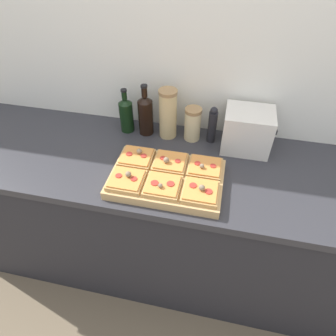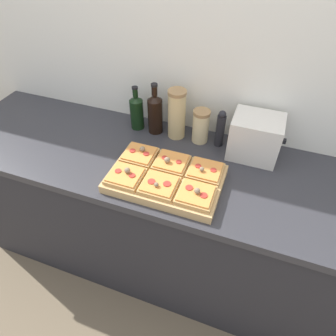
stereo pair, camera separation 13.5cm
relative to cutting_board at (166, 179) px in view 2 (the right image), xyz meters
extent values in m
plane|color=brown|center=(0.07, -0.19, -0.96)|extent=(12.00, 12.00, 0.00)
cube|color=silver|center=(0.07, 0.49, 0.29)|extent=(6.00, 0.06, 2.50)
cube|color=#232328|center=(0.07, 0.13, -0.51)|extent=(2.60, 0.64, 0.90)
cube|color=#2D2D33|center=(0.07, 0.13, -0.04)|extent=(2.63, 0.67, 0.04)
cube|color=tan|center=(0.00, 0.00, 0.00)|extent=(0.50, 0.33, 0.04)
cube|color=tan|center=(-0.16, 0.08, 0.03)|extent=(0.15, 0.14, 0.02)
cube|color=#D6843D|center=(-0.16, 0.08, 0.05)|extent=(0.14, 0.13, 0.01)
cylinder|color=#AD2D23|center=(-0.20, 0.08, 0.05)|extent=(0.03, 0.03, 0.00)
cylinder|color=#AD2D23|center=(-0.13, 0.08, 0.05)|extent=(0.03, 0.03, 0.00)
sphere|color=#7F6B51|center=(-0.15, 0.09, 0.06)|extent=(0.03, 0.03, 0.03)
cube|color=tan|center=(0.00, 0.08, 0.03)|extent=(0.15, 0.14, 0.02)
cube|color=#D6843D|center=(0.00, 0.08, 0.05)|extent=(0.14, 0.13, 0.01)
cylinder|color=#AD2D23|center=(-0.04, 0.08, 0.05)|extent=(0.03, 0.03, 0.00)
cylinder|color=#AD2D23|center=(0.04, 0.08, 0.05)|extent=(0.03, 0.03, 0.00)
sphere|color=#7F6B51|center=(-0.01, 0.06, 0.06)|extent=(0.03, 0.03, 0.03)
cube|color=tan|center=(0.16, 0.08, 0.03)|extent=(0.15, 0.14, 0.02)
cube|color=#D6843D|center=(0.16, 0.08, 0.05)|extent=(0.14, 0.13, 0.01)
cylinder|color=#AD2D23|center=(0.13, 0.08, 0.05)|extent=(0.03, 0.03, 0.00)
cylinder|color=#AD2D23|center=(0.20, 0.08, 0.05)|extent=(0.03, 0.03, 0.00)
sphere|color=#7F6B51|center=(0.15, 0.05, 0.06)|extent=(0.02, 0.02, 0.02)
cube|color=tan|center=(-0.16, -0.08, 0.03)|extent=(0.15, 0.14, 0.02)
cube|color=#D6843D|center=(-0.16, -0.08, 0.05)|extent=(0.14, 0.13, 0.01)
cylinder|color=#AD2D23|center=(-0.20, -0.07, 0.05)|extent=(0.03, 0.03, 0.00)
cylinder|color=#AD2D23|center=(-0.13, -0.08, 0.05)|extent=(0.03, 0.03, 0.00)
sphere|color=#7F6B51|center=(-0.15, -0.07, 0.06)|extent=(0.03, 0.03, 0.03)
cube|color=tan|center=(0.00, -0.08, 0.03)|extent=(0.15, 0.14, 0.02)
cube|color=#D6843D|center=(0.00, -0.08, 0.05)|extent=(0.14, 0.13, 0.01)
cylinder|color=#AD2D23|center=(-0.03, -0.08, 0.05)|extent=(0.03, 0.03, 0.00)
cylinder|color=#AD2D23|center=(0.03, -0.07, 0.05)|extent=(0.03, 0.03, 0.00)
sphere|color=#7F6B51|center=(0.00, -0.10, 0.06)|extent=(0.02, 0.02, 0.02)
cube|color=tan|center=(0.16, -0.08, 0.03)|extent=(0.15, 0.14, 0.02)
cube|color=#D6843D|center=(0.16, -0.08, 0.05)|extent=(0.14, 0.13, 0.01)
cylinder|color=#AD2D23|center=(0.13, -0.06, 0.05)|extent=(0.03, 0.03, 0.00)
cylinder|color=#AD2D23|center=(0.20, -0.08, 0.05)|extent=(0.03, 0.03, 0.00)
sphere|color=#7F6B51|center=(0.17, -0.08, 0.06)|extent=(0.03, 0.03, 0.03)
cylinder|color=black|center=(-0.30, 0.36, 0.06)|extent=(0.07, 0.07, 0.17)
cone|color=black|center=(-0.30, 0.36, 0.16)|extent=(0.07, 0.07, 0.02)
cylinder|color=black|center=(-0.30, 0.36, 0.19)|extent=(0.03, 0.03, 0.04)
cylinder|color=black|center=(-0.30, 0.36, 0.22)|extent=(0.03, 0.03, 0.01)
cylinder|color=black|center=(-0.19, 0.36, 0.07)|extent=(0.08, 0.08, 0.19)
cone|color=black|center=(-0.19, 0.36, 0.19)|extent=(0.08, 0.08, 0.03)
cylinder|color=black|center=(-0.19, 0.36, 0.23)|extent=(0.03, 0.03, 0.05)
cylinder|color=black|center=(-0.19, 0.36, 0.26)|extent=(0.03, 0.03, 0.01)
cylinder|color=tan|center=(-0.07, 0.36, 0.10)|extent=(0.09, 0.09, 0.25)
cylinder|color=#937047|center=(-0.07, 0.36, 0.24)|extent=(0.10, 0.10, 0.02)
cylinder|color=beige|center=(0.06, 0.36, 0.06)|extent=(0.08, 0.08, 0.16)
cylinder|color=#937047|center=(0.06, 0.36, 0.15)|extent=(0.09, 0.09, 0.02)
cylinder|color=black|center=(0.16, 0.36, 0.07)|extent=(0.04, 0.04, 0.17)
sphere|color=black|center=(0.16, 0.36, 0.16)|extent=(0.04, 0.04, 0.04)
cube|color=beige|center=(0.34, 0.34, 0.08)|extent=(0.24, 0.19, 0.21)
cube|color=black|center=(0.34, 0.25, 0.15)|extent=(0.19, 0.01, 0.06)
cube|color=black|center=(0.47, 0.34, 0.10)|extent=(0.02, 0.02, 0.02)
camera|label=1|loc=(0.21, -0.94, 0.96)|focal=32.00mm
camera|label=2|loc=(0.34, -0.90, 0.96)|focal=32.00mm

